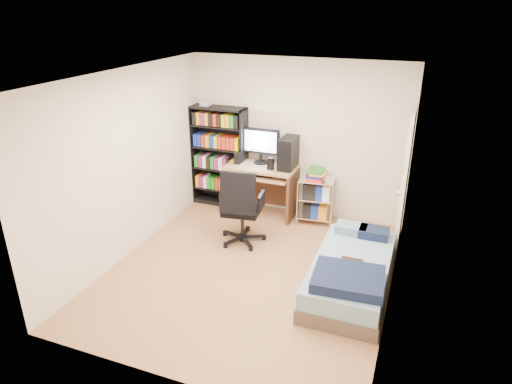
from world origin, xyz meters
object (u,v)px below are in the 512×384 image
at_px(media_shelf, 219,155).
at_px(office_chair, 242,220).
at_px(bed, 351,273).
at_px(computer_desk, 269,170).

height_order(media_shelf, office_chair, media_shelf).
xyz_separation_m(media_shelf, office_chair, (0.89, -1.18, -0.50)).
distance_m(media_shelf, office_chair, 1.56).
bearing_deg(office_chair, media_shelf, 119.45).
relative_size(media_shelf, bed, 0.98).
bearing_deg(computer_desk, office_chair, -91.75).
distance_m(media_shelf, computer_desk, 0.94).
xyz_separation_m(media_shelf, bed, (2.58, -1.80, -0.64)).
distance_m(media_shelf, bed, 3.21).
distance_m(computer_desk, bed, 2.44).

